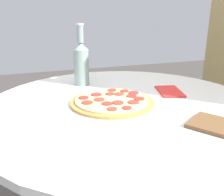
# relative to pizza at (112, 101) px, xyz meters

# --- Properties ---
(table) EXTENTS (1.06, 1.06, 0.77)m
(table) POSITION_rel_pizza_xyz_m (0.01, 0.04, -0.20)
(table) COLOR silver
(table) RESTS_ON ground_plane
(pizza) EXTENTS (0.32, 0.32, 0.02)m
(pizza) POSITION_rel_pizza_xyz_m (0.00, 0.00, 0.00)
(pizza) COLOR #C68E47
(pizza) RESTS_ON table
(beer_bottle) EXTENTS (0.07, 0.07, 0.28)m
(beer_bottle) POSITION_rel_pizza_xyz_m (-0.29, -0.05, 0.10)
(beer_bottle) COLOR gray
(beer_bottle) RESTS_ON table
(pizza_paddle) EXTENTS (0.26, 0.20, 0.02)m
(pizza_paddle) POSITION_rel_pizza_xyz_m (0.32, 0.24, -0.00)
(pizza_paddle) COLOR brown
(pizza_paddle) RESTS_ON table
(napkin) EXTENTS (0.17, 0.13, 0.01)m
(napkin) POSITION_rel_pizza_xyz_m (-0.04, 0.28, -0.00)
(napkin) COLOR red
(napkin) RESTS_ON table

